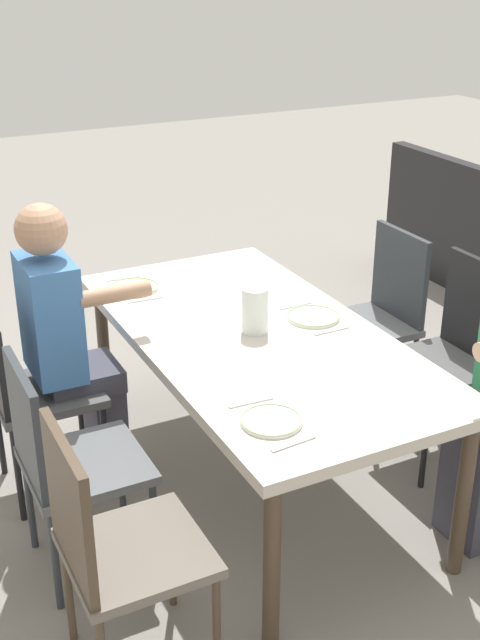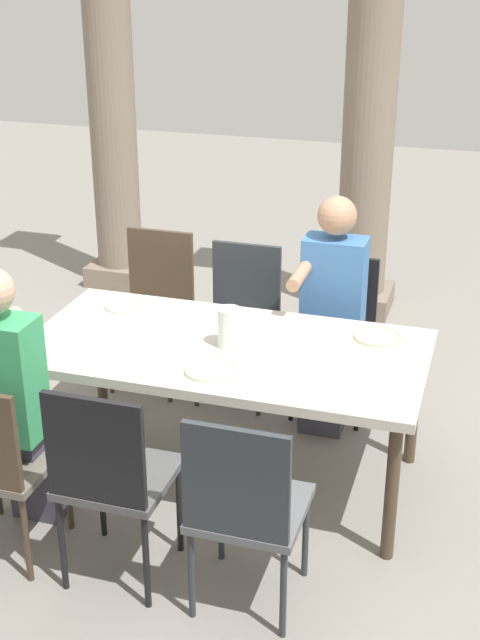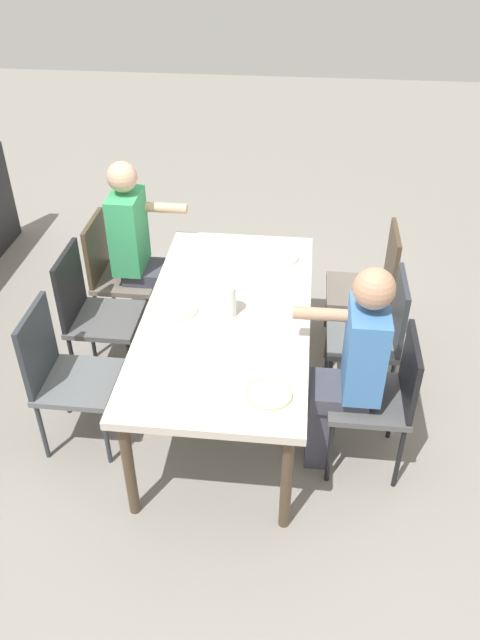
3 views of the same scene
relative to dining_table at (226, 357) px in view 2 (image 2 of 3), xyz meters
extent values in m
plane|color=gray|center=(0.00, 0.00, -0.68)|extent=(16.00, 16.00, 0.00)
cube|color=beige|center=(0.00, 0.00, 0.04)|extent=(1.93, 0.98, 0.05)
cylinder|color=#473828|center=(-0.89, 0.41, -0.33)|extent=(0.06, 0.06, 0.69)
cylinder|color=#473828|center=(0.89, 0.41, -0.33)|extent=(0.06, 0.06, 0.69)
cylinder|color=#473828|center=(-0.89, -0.41, -0.33)|extent=(0.06, 0.06, 0.69)
cylinder|color=#473828|center=(0.89, -0.41, -0.33)|extent=(0.06, 0.06, 0.69)
cube|color=#6A6158|center=(-0.75, 0.83, -0.22)|extent=(0.44, 0.44, 0.04)
cube|color=#473828|center=(-0.75, 1.03, 0.02)|extent=(0.42, 0.03, 0.48)
cylinder|color=#473828|center=(-0.94, 0.64, -0.46)|extent=(0.03, 0.03, 0.44)
cylinder|color=#473828|center=(-0.56, 0.64, -0.46)|extent=(0.03, 0.03, 0.44)
cylinder|color=#473828|center=(-0.94, 1.02, -0.46)|extent=(0.03, 0.03, 0.44)
cylinder|color=#473828|center=(-0.56, 1.02, -0.46)|extent=(0.03, 0.03, 0.44)
cube|color=#6A6158|center=(-0.75, -0.83, -0.23)|extent=(0.44, 0.44, 0.04)
cylinder|color=#473828|center=(-0.56, -0.64, -0.46)|extent=(0.03, 0.03, 0.43)
cylinder|color=#473828|center=(-0.56, -1.02, -0.46)|extent=(0.03, 0.03, 0.43)
cube|color=#5B5E61|center=(-0.20, 0.83, -0.23)|extent=(0.44, 0.44, 0.04)
cube|color=#2D3338|center=(-0.20, 1.03, 0.00)|extent=(0.42, 0.03, 0.45)
cylinder|color=#2D3338|center=(-0.39, 0.64, -0.46)|extent=(0.03, 0.03, 0.43)
cylinder|color=#2D3338|center=(-0.01, 0.64, -0.46)|extent=(0.03, 0.03, 0.43)
cylinder|color=#2D3338|center=(-0.39, 1.02, -0.46)|extent=(0.03, 0.03, 0.43)
cylinder|color=#2D3338|center=(-0.01, 1.02, -0.46)|extent=(0.03, 0.03, 0.43)
cube|color=#4F4F50|center=(-0.20, -0.83, -0.20)|extent=(0.44, 0.44, 0.04)
cube|color=black|center=(-0.20, -1.03, 0.04)|extent=(0.42, 0.03, 0.48)
cylinder|color=black|center=(-0.01, -0.64, -0.45)|extent=(0.03, 0.03, 0.46)
cylinder|color=black|center=(-0.39, -0.64, -0.45)|extent=(0.03, 0.03, 0.46)
cylinder|color=black|center=(-0.01, -1.02, -0.45)|extent=(0.03, 0.03, 0.46)
cylinder|color=black|center=(-0.39, -1.02, -0.45)|extent=(0.03, 0.03, 0.46)
cube|color=#4F4F50|center=(0.37, 0.83, -0.20)|extent=(0.44, 0.44, 0.04)
cube|color=black|center=(0.37, 1.03, 0.00)|extent=(0.42, 0.03, 0.41)
cylinder|color=black|center=(0.18, 0.64, -0.45)|extent=(0.03, 0.03, 0.46)
cylinder|color=black|center=(0.56, 0.64, -0.45)|extent=(0.03, 0.03, 0.46)
cylinder|color=black|center=(0.18, 1.02, -0.45)|extent=(0.03, 0.03, 0.46)
cylinder|color=black|center=(0.56, 1.02, -0.45)|extent=(0.03, 0.03, 0.46)
cube|color=#5B5E61|center=(0.37, -0.83, -0.24)|extent=(0.44, 0.44, 0.04)
cube|color=#2D3338|center=(0.37, -1.03, 0.00)|extent=(0.42, 0.03, 0.48)
cylinder|color=#2D3338|center=(0.56, -0.64, -0.47)|extent=(0.03, 0.03, 0.42)
cylinder|color=#2D3338|center=(0.18, -0.64, -0.47)|extent=(0.03, 0.03, 0.42)
cylinder|color=#2D3338|center=(0.56, -1.02, -0.47)|extent=(0.03, 0.03, 0.42)
cylinder|color=#2D3338|center=(0.18, -1.02, -0.47)|extent=(0.03, 0.03, 0.42)
cube|color=#3F3F4C|center=(-0.75, -0.58, -0.45)|extent=(0.24, 0.14, 0.46)
cube|color=#3F3F4C|center=(-0.75, -0.67, -0.17)|extent=(0.28, 0.32, 0.10)
cube|color=#389E60|center=(-0.75, -0.78, 0.16)|extent=(0.34, 0.20, 0.55)
cube|color=#3F3F4C|center=(0.37, 0.58, -0.45)|extent=(0.24, 0.14, 0.46)
cube|color=#3F3F4C|center=(0.37, 0.67, -0.17)|extent=(0.28, 0.32, 0.10)
cube|color=#3F72B2|center=(0.37, 0.78, 0.14)|extent=(0.34, 0.20, 0.51)
sphere|color=tan|center=(0.37, 0.78, 0.52)|extent=(0.21, 0.21, 0.21)
cylinder|color=tan|center=(0.23, 0.54, 0.25)|extent=(0.07, 0.30, 0.07)
cube|color=gray|center=(-1.66, 2.39, -0.60)|extent=(0.46, 0.46, 0.16)
cylinder|color=gray|center=(-1.66, 2.39, 0.71)|extent=(0.35, 0.35, 2.46)
cube|color=gray|center=(0.27, 2.39, -0.60)|extent=(0.47, 0.47, 0.16)
cylinder|color=gray|center=(0.27, 2.39, 0.82)|extent=(0.36, 0.36, 2.68)
cylinder|color=white|center=(-0.66, 0.29, 0.07)|extent=(0.21, 0.21, 0.01)
torus|color=#A9CD91|center=(-0.66, 0.29, 0.07)|extent=(0.21, 0.21, 0.01)
cube|color=silver|center=(-0.81, 0.29, 0.06)|extent=(0.03, 0.17, 0.01)
cube|color=silver|center=(-0.51, 0.29, 0.06)|extent=(0.03, 0.17, 0.01)
cylinder|color=white|center=(0.02, -0.29, 0.07)|extent=(0.23, 0.23, 0.01)
torus|color=#A4C786|center=(0.02, -0.29, 0.07)|extent=(0.23, 0.23, 0.01)
cube|color=silver|center=(-0.13, -0.29, 0.06)|extent=(0.02, 0.17, 0.01)
cube|color=silver|center=(0.17, -0.29, 0.06)|extent=(0.02, 0.17, 0.01)
cylinder|color=silver|center=(0.69, 0.30, 0.07)|extent=(0.23, 0.23, 0.01)
torus|color=#A0BE77|center=(0.69, 0.30, 0.07)|extent=(0.23, 0.23, 0.01)
cube|color=silver|center=(0.54, 0.30, 0.06)|extent=(0.02, 0.17, 0.01)
cube|color=silver|center=(0.84, 0.30, 0.06)|extent=(0.03, 0.17, 0.01)
cylinder|color=white|center=(0.02, 0.00, 0.16)|extent=(0.11, 0.11, 0.20)
cylinder|color=#EFEAC6|center=(0.02, 0.00, 0.13)|extent=(0.10, 0.10, 0.13)
camera|label=1|loc=(-2.75, 1.47, 1.54)|focal=46.00mm
camera|label=2|loc=(1.19, -3.62, 1.87)|focal=48.90mm
camera|label=3|loc=(3.00, 0.40, 2.19)|focal=35.24mm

